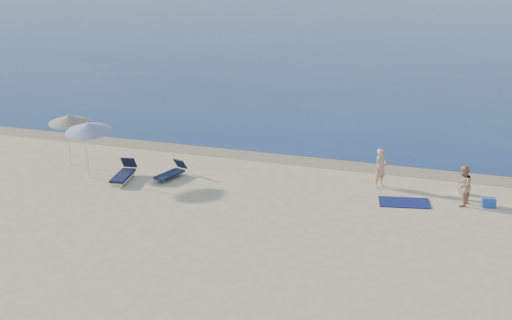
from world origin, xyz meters
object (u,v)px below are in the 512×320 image
(person_left, at_px, (381,168))
(person_right, at_px, (463,186))
(blue_cooler, at_px, (489,203))
(umbrella_near, at_px, (88,127))

(person_left, xyz_separation_m, person_right, (3.31, -1.03, -0.01))
(blue_cooler, height_order, umbrella_near, umbrella_near)
(person_left, bearing_deg, person_right, -71.08)
(blue_cooler, bearing_deg, person_right, 178.36)
(umbrella_near, bearing_deg, person_left, -2.40)
(person_left, xyz_separation_m, blue_cooler, (4.33, -0.86, -0.66))
(blue_cooler, bearing_deg, umbrella_near, 175.00)
(person_left, distance_m, person_right, 3.46)
(person_right, bearing_deg, person_left, -92.02)
(person_left, relative_size, person_right, 1.02)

